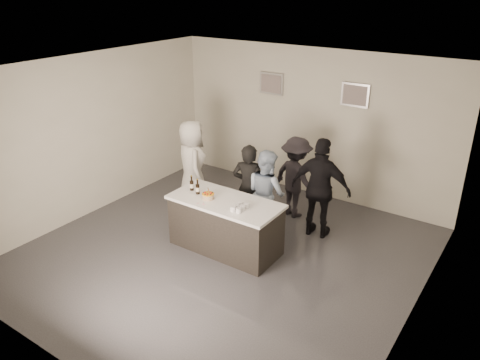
{
  "coord_description": "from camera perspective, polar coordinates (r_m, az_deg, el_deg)",
  "views": [
    {
      "loc": [
        3.96,
        -5.31,
        4.22
      ],
      "look_at": [
        0.0,
        0.5,
        1.15
      ],
      "focal_mm": 35.0,
      "sensor_mm": 36.0,
      "label": 1
    }
  ],
  "objects": [
    {
      "name": "candles",
      "position": [
        7.48,
        -4.91,
        -2.83
      ],
      "size": [
        0.24,
        0.08,
        0.01
      ],
      "primitive_type": "cube",
      "color": "pink",
      "rests_on": "bar_counter"
    },
    {
      "name": "tumbler_cluster",
      "position": [
        7.25,
        -0.03,
        -3.31
      ],
      "size": [
        0.19,
        0.3,
        0.08
      ],
      "primitive_type": "cube",
      "color": "gold",
      "rests_on": "bar_counter"
    },
    {
      "name": "beer_bottle_b",
      "position": [
        7.75,
        -5.19,
        -0.82
      ],
      "size": [
        0.07,
        0.07,
        0.26
      ],
      "primitive_type": "cylinder",
      "color": "black",
      "rests_on": "bar_counter"
    },
    {
      "name": "cake",
      "position": [
        7.61,
        -3.91,
        -2.02
      ],
      "size": [
        0.2,
        0.2,
        0.08
      ],
      "primitive_type": "cylinder",
      "color": "#F8A51A",
      "rests_on": "bar_counter"
    },
    {
      "name": "wall_back",
      "position": [
        9.6,
        8.5,
        6.87
      ],
      "size": [
        6.0,
        0.04,
        3.0
      ],
      "primitive_type": "cube",
      "color": "beige",
      "rests_on": "ground"
    },
    {
      "name": "wall_right",
      "position": [
        6.04,
        21.41,
        -4.95
      ],
      "size": [
        0.04,
        6.0,
        3.0
      ],
      "primitive_type": "cube",
      "color": "beige",
      "rests_on": "ground"
    },
    {
      "name": "beer_bottle_a",
      "position": [
        7.89,
        -5.92,
        -0.39
      ],
      "size": [
        0.07,
        0.07,
        0.26
      ],
      "primitive_type": "cylinder",
      "color": "black",
      "rests_on": "bar_counter"
    },
    {
      "name": "person_main_black",
      "position": [
        8.23,
        1.06,
        -0.96
      ],
      "size": [
        0.68,
        0.55,
        1.6
      ],
      "primitive_type": "imported",
      "rotation": [
        0.0,
        0.0,
        3.46
      ],
      "color": "black",
      "rests_on": "ground"
    },
    {
      "name": "ceiling",
      "position": [
        6.73,
        -2.46,
        13.13
      ],
      "size": [
        6.0,
        6.0,
        0.0
      ],
      "primitive_type": "plane",
      "rotation": [
        3.14,
        0.0,
        0.0
      ],
      "color": "white"
    },
    {
      "name": "picture_left",
      "position": [
        9.81,
        3.86,
        11.66
      ],
      "size": [
        0.54,
        0.04,
        0.44
      ],
      "primitive_type": "cube",
      "color": "#B2B2B7",
      "rests_on": "wall_back"
    },
    {
      "name": "person_main_blue",
      "position": [
        8.12,
        3.23,
        -1.54
      ],
      "size": [
        0.92,
        0.83,
        1.56
      ],
      "primitive_type": "imported",
      "rotation": [
        0.0,
        0.0,
        2.76
      ],
      "color": "#95AAC3",
      "rests_on": "ground"
    },
    {
      "name": "person_guest_right",
      "position": [
        8.09,
        9.81,
        -1.04
      ],
      "size": [
        1.09,
        0.54,
        1.79
      ],
      "primitive_type": "imported",
      "rotation": [
        0.0,
        0.0,
        3.24
      ],
      "color": "black",
      "rests_on": "ground"
    },
    {
      "name": "bar_counter",
      "position": [
        7.76,
        -1.78,
        -5.48
      ],
      "size": [
        1.86,
        0.86,
        0.9
      ],
      "primitive_type": "cube",
      "color": "white",
      "rests_on": "ground"
    },
    {
      "name": "person_guest_left",
      "position": [
        9.14,
        -5.84,
        1.96
      ],
      "size": [
        1.01,
        0.97,
        1.74
      ],
      "primitive_type": "imported",
      "rotation": [
        0.0,
        0.0,
        2.45
      ],
      "color": "silver",
      "rests_on": "ground"
    },
    {
      "name": "picture_right",
      "position": [
        9.05,
        13.85,
        10.03
      ],
      "size": [
        0.54,
        0.04,
        0.44
      ],
      "primitive_type": "cube",
      "color": "#B2B2B7",
      "rests_on": "wall_back"
    },
    {
      "name": "floor",
      "position": [
        7.85,
        -2.08,
        -8.93
      ],
      "size": [
        6.0,
        6.0,
        0.0
      ],
      "primitive_type": "plane",
      "color": "#3D3D42",
      "rests_on": "ground"
    },
    {
      "name": "wall_front",
      "position": [
        5.33,
        -21.99,
        -9.03
      ],
      "size": [
        6.0,
        0.04,
        3.0
      ],
      "primitive_type": "cube",
      "color": "beige",
      "rests_on": "ground"
    },
    {
      "name": "person_guest_back",
      "position": [
        8.78,
        6.8,
        0.34
      ],
      "size": [
        1.13,
        0.85,
        1.56
      ],
      "primitive_type": "imported",
      "rotation": [
        0.0,
        0.0,
        2.84
      ],
      "color": "black",
      "rests_on": "ground"
    },
    {
      "name": "wall_left",
      "position": [
        9.17,
        -17.6,
        5.21
      ],
      "size": [
        0.04,
        6.0,
        3.0
      ],
      "primitive_type": "cube",
      "color": "beige",
      "rests_on": "ground"
    }
  ]
}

